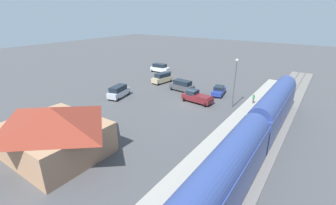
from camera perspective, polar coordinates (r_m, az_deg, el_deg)
The scene contains 13 objects.
ground_plane at distance 41.25m, azimuth 4.77°, elevation 0.03°, with size 200.00×200.00×0.00m, color #4C4C4F.
railway_track at distance 36.95m, azimuth 23.96°, elevation -4.26°, with size 4.80×70.00×0.30m.
platform at distance 37.67m, azimuth 18.07°, elevation -2.86°, with size 3.20×46.00×0.30m.
passenger_train at distance 19.42m, azimuth 13.10°, elevation -17.39°, with size 2.93×53.97×4.98m.
station_building at distance 28.26m, azimuth -26.01°, elevation -6.07°, with size 11.16×9.36×5.57m.
pedestrian_on_platform at distance 42.02m, azimuth 20.04°, elevation 1.04°, with size 0.36×0.36×1.71m.
sedan_blue at distance 45.62m, azimuth 12.22°, elevation 2.87°, with size 2.64×4.76×1.74m.
suv_white at distance 62.17m, azimuth -1.96°, elevation 8.41°, with size 5.04×2.70×2.22m.
suv_silver at distance 44.14m, azimuth -11.92°, elevation 2.64°, with size 2.96×5.21×2.22m.
pickup_maroon at distance 41.01m, azimuth 7.00°, elevation 1.34°, with size 5.55×2.84×2.14m.
suv_charcoal at distance 46.84m, azimuth 3.44°, elevation 4.14°, with size 5.05×2.72×2.22m.
suv_tan at distance 52.45m, azimuth -1.39°, elevation 6.02°, with size 2.76×5.16×2.22m.
light_pole_near_platform at distance 38.99m, azimuth 15.99°, elevation 5.81°, with size 0.44×0.44×8.05m.
Camera 1 is at (-18.89, 33.56, 14.76)m, focal length 25.11 mm.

